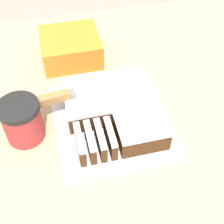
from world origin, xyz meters
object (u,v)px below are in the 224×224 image
(knife, at_px, (63,96))
(coffee_cup, at_px, (22,121))
(cake, at_px, (114,109))
(storage_box, at_px, (71,47))
(cake_board, at_px, (112,120))

(knife, bearing_deg, coffee_cup, -164.87)
(cake, relative_size, storage_box, 1.42)
(cake, relative_size, coffee_cup, 2.29)
(coffee_cup, bearing_deg, cake, 0.78)
(coffee_cup, height_order, storage_box, coffee_cup)
(cake, bearing_deg, knife, 161.70)
(knife, distance_m, coffee_cup, 0.11)
(coffee_cup, xyz_separation_m, storage_box, (0.16, 0.28, -0.02))
(knife, bearing_deg, cake, -25.49)
(storage_box, bearing_deg, coffee_cup, -119.05)
(cake_board, xyz_separation_m, coffee_cup, (-0.22, 0.00, 0.05))
(knife, relative_size, storage_box, 1.83)
(storage_box, bearing_deg, cake, -75.84)
(cake_board, xyz_separation_m, cake, (0.01, 0.01, 0.03))
(cake, xyz_separation_m, coffee_cup, (-0.23, -0.00, 0.02))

